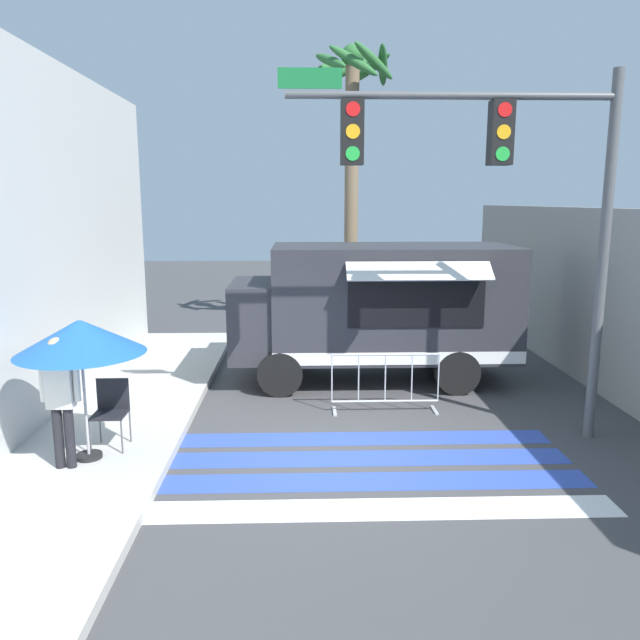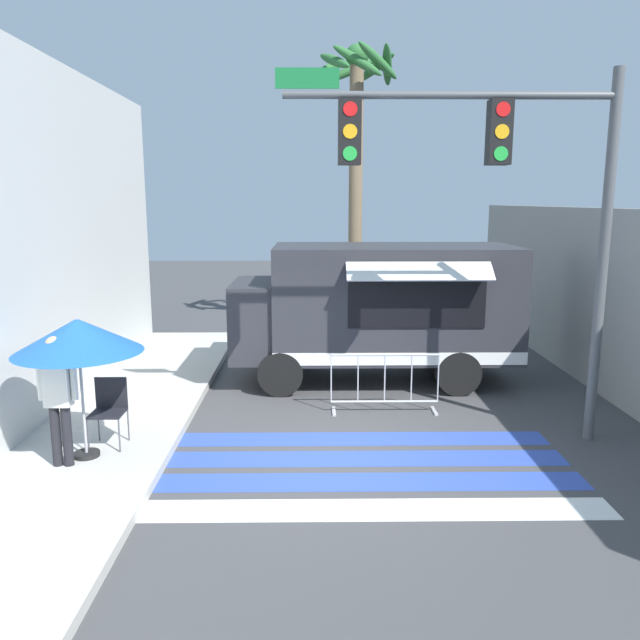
{
  "view_description": "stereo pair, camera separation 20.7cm",
  "coord_description": "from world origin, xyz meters",
  "px_view_note": "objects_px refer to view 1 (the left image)",
  "views": [
    {
      "loc": [
        -0.66,
        -8.62,
        3.68
      ],
      "look_at": [
        -0.31,
        2.53,
        1.53
      ],
      "focal_mm": 35.0,
      "sensor_mm": 36.0,
      "label": 1
    },
    {
      "loc": [
        -0.45,
        -8.62,
        3.68
      ],
      "look_at": [
        -0.31,
        2.53,
        1.53
      ],
      "focal_mm": 35.0,
      "sensor_mm": 36.0,
      "label": 2
    }
  ],
  "objects_px": {
    "food_truck": "(371,305)",
    "patio_umbrella": "(80,337)",
    "folding_chair": "(111,406)",
    "barricade_front": "(385,383)",
    "traffic_signal_pole": "(498,177)",
    "vendor_person": "(61,394)",
    "palm_tree": "(353,140)"
  },
  "relations": [
    {
      "from": "traffic_signal_pole",
      "to": "vendor_person",
      "type": "xyz_separation_m",
      "value": [
        -6.05,
        -1.21,
        -2.83
      ]
    },
    {
      "from": "patio_umbrella",
      "to": "barricade_front",
      "type": "relative_size",
      "value": 1.04
    },
    {
      "from": "patio_umbrella",
      "to": "palm_tree",
      "type": "relative_size",
      "value": 0.26
    },
    {
      "from": "food_truck",
      "to": "folding_chair",
      "type": "distance_m",
      "value": 5.68
    },
    {
      "from": "food_truck",
      "to": "patio_umbrella",
      "type": "xyz_separation_m",
      "value": [
        -4.4,
        -4.21,
        0.28
      ]
    },
    {
      "from": "traffic_signal_pole",
      "to": "vendor_person",
      "type": "bearing_deg",
      "value": -168.73
    },
    {
      "from": "folding_chair",
      "to": "barricade_front",
      "type": "distance_m",
      "value": 4.59
    },
    {
      "from": "patio_umbrella",
      "to": "vendor_person",
      "type": "bearing_deg",
      "value": -124.93
    },
    {
      "from": "folding_chair",
      "to": "vendor_person",
      "type": "height_order",
      "value": "vendor_person"
    },
    {
      "from": "food_truck",
      "to": "barricade_front",
      "type": "xyz_separation_m",
      "value": [
        0.05,
        -1.99,
        -1.07
      ]
    },
    {
      "from": "palm_tree",
      "to": "traffic_signal_pole",
      "type": "bearing_deg",
      "value": -79.43
    },
    {
      "from": "folding_chair",
      "to": "vendor_person",
      "type": "bearing_deg",
      "value": -106.6
    },
    {
      "from": "barricade_front",
      "to": "palm_tree",
      "type": "relative_size",
      "value": 0.25
    },
    {
      "from": "folding_chair",
      "to": "traffic_signal_pole",
      "type": "bearing_deg",
      "value": 16.35
    },
    {
      "from": "food_truck",
      "to": "folding_chair",
      "type": "height_order",
      "value": "food_truck"
    },
    {
      "from": "food_truck",
      "to": "palm_tree",
      "type": "height_order",
      "value": "palm_tree"
    },
    {
      "from": "folding_chair",
      "to": "palm_tree",
      "type": "bearing_deg",
      "value": 75.35
    },
    {
      "from": "vendor_person",
      "to": "barricade_front",
      "type": "bearing_deg",
      "value": 27.55
    },
    {
      "from": "food_truck",
      "to": "patio_umbrella",
      "type": "distance_m",
      "value": 6.09
    },
    {
      "from": "patio_umbrella",
      "to": "folding_chair",
      "type": "xyz_separation_m",
      "value": [
        0.21,
        0.47,
        -1.13
      ]
    },
    {
      "from": "patio_umbrella",
      "to": "palm_tree",
      "type": "bearing_deg",
      "value": 63.67
    },
    {
      "from": "patio_umbrella",
      "to": "palm_tree",
      "type": "distance_m",
      "value": 10.41
    },
    {
      "from": "food_truck",
      "to": "folding_chair",
      "type": "xyz_separation_m",
      "value": [
        -4.19,
        -3.74,
        -0.85
      ]
    },
    {
      "from": "food_truck",
      "to": "traffic_signal_pole",
      "type": "xyz_separation_m",
      "value": [
        1.45,
        -3.3,
        2.42
      ]
    },
    {
      "from": "vendor_person",
      "to": "palm_tree",
      "type": "height_order",
      "value": "palm_tree"
    },
    {
      "from": "traffic_signal_pole",
      "to": "vendor_person",
      "type": "distance_m",
      "value": 6.79
    },
    {
      "from": "food_truck",
      "to": "palm_tree",
      "type": "bearing_deg",
      "value": 90.31
    },
    {
      "from": "food_truck",
      "to": "vendor_person",
      "type": "distance_m",
      "value": 6.45
    },
    {
      "from": "traffic_signal_pole",
      "to": "palm_tree",
      "type": "xyz_separation_m",
      "value": [
        -1.48,
        7.92,
        1.24
      ]
    },
    {
      "from": "patio_umbrella",
      "to": "barricade_front",
      "type": "height_order",
      "value": "patio_umbrella"
    },
    {
      "from": "traffic_signal_pole",
      "to": "folding_chair",
      "type": "height_order",
      "value": "traffic_signal_pole"
    },
    {
      "from": "barricade_front",
      "to": "palm_tree",
      "type": "bearing_deg",
      "value": 90.65
    }
  ]
}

